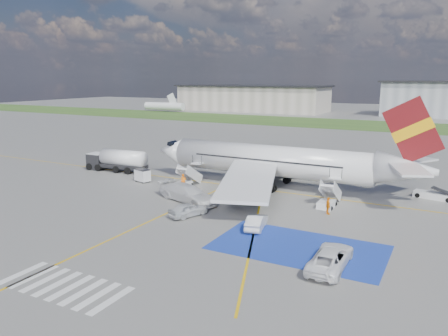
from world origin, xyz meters
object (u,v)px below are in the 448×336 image
Objects in this scene: airliner at (281,162)px; fuel_tanker at (117,162)px; gpu_cart at (143,176)px; belt_loader at (435,196)px; van_white_a at (331,254)px; car_silver_a at (188,209)px; car_silver_b at (256,222)px; van_white_b at (188,191)px.

airliner is 25.27m from fuel_tanker.
gpu_cart is at bearing -29.14° from fuel_tanker.
belt_loader is 0.94× the size of van_white_a.
van_white_a is (15.81, -5.14, 0.26)m from car_silver_a.
car_silver_a is at bearing -19.50° from gpu_cart.
van_white_b is (-10.59, 4.67, 0.57)m from car_silver_b.
car_silver_b is 9.66m from van_white_a.
airliner reaches higher than van_white_b.
car_silver_b is at bearing -77.05° from airliner.
gpu_cart reaches higher than car_silver_a.
airliner is 3.78× the size of fuel_tanker.
gpu_cart is at bearing -27.92° from van_white_a.
car_silver_a is at bearing -128.25° from belt_loader.
fuel_tanker is 41.21m from van_white_a.
airliner is at bearing -88.92° from car_silver_b.
belt_loader is at bearing 11.25° from airliner.
belt_loader is at bearing -104.86° from van_white_a.
car_silver_b is (7.57, -0.11, -0.03)m from car_silver_a.
gpu_cart is at bearing 82.83° from van_white_b.
fuel_tanker is at bearing -27.62° from van_white_a.
belt_loader is (42.75, 5.61, -1.02)m from fuel_tanker.
fuel_tanker reaches higher than car_silver_b.
belt_loader is 28.72m from car_silver_a.
belt_loader is 28.54m from van_white_b.
van_white_b reaches higher than car_silver_a.
belt_loader is 23.62m from car_silver_b.
fuel_tanker reaches higher than van_white_a.
airliner reaches higher than gpu_cart.
van_white_a is (36.89, -18.38, -0.40)m from fuel_tanker.
car_silver_a is at bearing -12.66° from car_silver_b.
gpu_cart is 0.45× the size of van_white_a.
airliner is 16.08m from car_silver_a.
car_silver_a is at bearing -104.69° from airliner.
airliner is 23.76m from van_white_a.
gpu_cart is 16.53m from car_silver_a.
fuel_tanker is 1.88× the size of van_white_a.
belt_loader is at bearing -41.25° from van_white_b.
gpu_cart is 11.60m from van_white_b.
van_white_a is (11.79, -20.48, -2.42)m from airliner.
van_white_a reaches higher than car_silver_b.
car_silver_b is at bearing -8.74° from gpu_cart.
belt_loader is 1.17× the size of car_silver_a.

